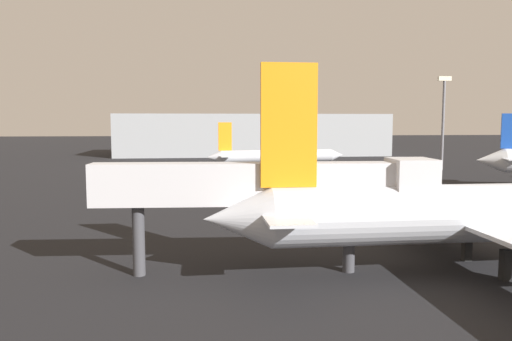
# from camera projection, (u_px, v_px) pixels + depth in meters

# --- Properties ---
(airplane_at_gate) EXTENTS (36.12, 27.54, 11.97)m
(airplane_at_gate) POSITION_uv_depth(u_px,v_px,m) (504.00, 212.00, 29.08)
(airplane_at_gate) COLOR silver
(airplane_at_gate) RESTS_ON ground_plane
(airplane_far_left) EXTENTS (25.49, 22.88, 8.69)m
(airplane_far_left) POSITION_uv_depth(u_px,v_px,m) (276.00, 156.00, 87.51)
(airplane_far_left) COLOR silver
(airplane_far_left) RESTS_ON ground_plane
(jet_bridge) EXTENTS (19.65, 3.33, 6.65)m
(jet_bridge) POSITION_uv_depth(u_px,v_px,m) (280.00, 186.00, 28.19)
(jet_bridge) COLOR silver
(jet_bridge) RESTS_ON ground_plane
(light_mast_right) EXTENTS (2.40, 0.50, 16.92)m
(light_mast_right) POSITION_uv_depth(u_px,v_px,m) (443.00, 117.00, 89.19)
(light_mast_right) COLOR slate
(light_mast_right) RESTS_ON ground_plane
(terminal_building) EXTENTS (69.78, 24.90, 10.76)m
(terminal_building) POSITION_uv_depth(u_px,v_px,m) (251.00, 134.00, 133.50)
(terminal_building) COLOR #999EA3
(terminal_building) RESTS_ON ground_plane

